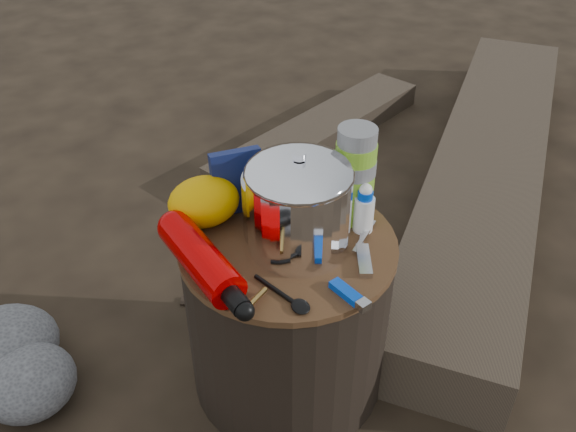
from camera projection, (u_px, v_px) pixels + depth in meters
name	position (u px, v px, depth m)	size (l,w,h in m)	color
ground	(288.00, 374.00, 1.52)	(60.00, 60.00, 0.00)	black
stump	(288.00, 314.00, 1.40)	(0.45, 0.45, 0.41)	black
log_main	(488.00, 167.00, 2.13)	(0.34, 2.01, 0.17)	#3A3025
log_small	(319.00, 132.00, 2.41)	(0.19, 1.06, 0.09)	#3A3025
foil_windscreen	(295.00, 205.00, 1.27)	(0.21, 0.21, 0.13)	#BBBBC2
camping_pot	(299.00, 204.00, 1.21)	(0.21, 0.21, 0.21)	white
fuel_bottle	(201.00, 259.00, 1.18)	(0.07, 0.30, 0.07)	#C60000
thermos	(355.00, 175.00, 1.29)	(0.08, 0.08, 0.21)	#81C32B
travel_mug	(318.00, 177.00, 1.37)	(0.07, 0.07, 0.11)	black
stuff_sack	(204.00, 202.00, 1.30)	(0.15, 0.12, 0.10)	#F8AB00
food_pouch	(237.00, 181.00, 1.33)	(0.11, 0.02, 0.14)	#101A4E
lighter	(346.00, 292.00, 1.15)	(0.02, 0.09, 0.02)	#063FC8
multitool	(364.00, 261.00, 1.22)	(0.03, 0.09, 0.01)	silver
pot_grabber	(362.00, 240.00, 1.28)	(0.03, 0.11, 0.01)	silver
spork	(277.00, 290.00, 1.16)	(0.03, 0.13, 0.01)	black
squeeze_bottle	(364.00, 210.00, 1.28)	(0.04, 0.04, 0.10)	white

